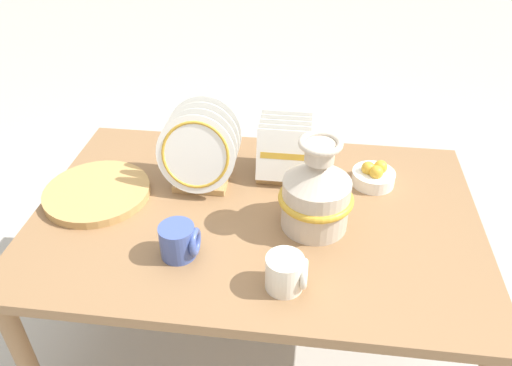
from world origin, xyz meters
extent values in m
plane|color=#B2ADA3|center=(0.00, 0.00, 0.00)|extent=(14.00, 14.00, 0.00)
cube|color=olive|center=(0.00, 0.00, 0.58)|extent=(1.37, 0.90, 0.03)
cylinder|color=olive|center=(-0.63, -0.40, 0.28)|extent=(0.06, 0.06, 0.57)
cylinder|color=olive|center=(-0.63, 0.40, 0.28)|extent=(0.06, 0.06, 0.57)
cylinder|color=olive|center=(0.63, 0.40, 0.28)|extent=(0.06, 0.06, 0.57)
cylinder|color=beige|center=(0.18, -0.04, 0.68)|extent=(0.20, 0.20, 0.16)
cone|color=beige|center=(0.18, -0.04, 0.79)|extent=(0.20, 0.20, 0.07)
cylinder|color=beige|center=(0.18, -0.04, 0.86)|extent=(0.08, 0.08, 0.06)
torus|color=beige|center=(0.18, -0.04, 0.88)|extent=(0.12, 0.12, 0.02)
torus|color=gold|center=(0.18, -0.04, 0.70)|extent=(0.22, 0.22, 0.02)
cube|color=tan|center=(-0.20, 0.14, 0.61)|extent=(0.17, 0.15, 0.02)
cylinder|color=tan|center=(-0.26, 0.20, 0.65)|extent=(0.01, 0.01, 0.06)
cylinder|color=tan|center=(-0.14, 0.20, 0.65)|extent=(0.01, 0.01, 0.06)
cylinder|color=white|center=(-0.20, 0.07, 0.75)|extent=(0.25, 0.08, 0.24)
torus|color=gold|center=(-0.20, 0.07, 0.75)|extent=(0.22, 0.08, 0.21)
cylinder|color=white|center=(-0.20, 0.12, 0.75)|extent=(0.25, 0.08, 0.24)
cylinder|color=white|center=(-0.20, 0.16, 0.75)|extent=(0.25, 0.08, 0.24)
cylinder|color=white|center=(-0.20, 0.20, 0.75)|extent=(0.25, 0.08, 0.24)
cube|color=tan|center=(0.07, 0.22, 0.61)|extent=(0.17, 0.15, 0.02)
cylinder|color=tan|center=(0.01, 0.28, 0.65)|extent=(0.01, 0.01, 0.06)
cylinder|color=tan|center=(0.13, 0.28, 0.65)|extent=(0.01, 0.01, 0.06)
cube|color=white|center=(0.07, 0.16, 0.71)|extent=(0.17, 0.06, 0.17)
cube|color=white|center=(0.07, 0.19, 0.71)|extent=(0.17, 0.06, 0.17)
cube|color=white|center=(0.07, 0.22, 0.71)|extent=(0.17, 0.06, 0.17)
cube|color=white|center=(0.07, 0.26, 0.71)|extent=(0.17, 0.06, 0.17)
cube|color=white|center=(0.07, 0.29, 0.71)|extent=(0.17, 0.06, 0.17)
cube|color=gold|center=(0.07, 0.16, 0.71)|extent=(0.15, 0.01, 0.02)
cylinder|color=tan|center=(-0.52, 0.02, 0.60)|extent=(0.34, 0.34, 0.01)
cylinder|color=tan|center=(-0.52, 0.02, 0.61)|extent=(0.34, 0.34, 0.01)
cylinder|color=tan|center=(-0.52, 0.02, 0.62)|extent=(0.34, 0.34, 0.01)
cylinder|color=silver|center=(0.11, -0.29, 0.65)|extent=(0.10, 0.10, 0.10)
torus|color=silver|center=(0.16, -0.29, 0.65)|extent=(0.02, 0.08, 0.08)
cylinder|color=#42569E|center=(-0.19, -0.21, 0.65)|extent=(0.10, 0.10, 0.10)
torus|color=#42569E|center=(-0.14, -0.21, 0.65)|extent=(0.02, 0.08, 0.08)
cylinder|color=white|center=(0.37, 0.20, 0.62)|extent=(0.14, 0.14, 0.05)
sphere|color=gold|center=(0.35, 0.20, 0.66)|extent=(0.05, 0.05, 0.05)
sphere|color=gold|center=(0.39, 0.21, 0.66)|extent=(0.05, 0.05, 0.05)
sphere|color=gold|center=(0.37, 0.18, 0.66)|extent=(0.05, 0.05, 0.05)
camera|label=1|loc=(0.15, -1.19, 1.58)|focal=35.00mm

